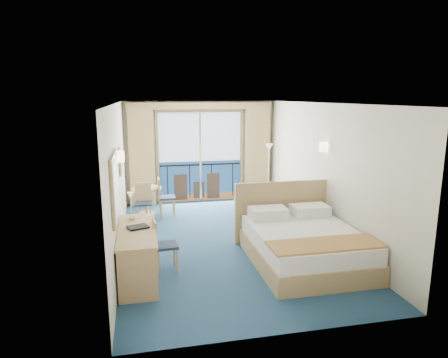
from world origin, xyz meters
TOP-DOWN VIEW (x-y plane):
  - floor at (0.00, 0.00)m, footprint 6.50×6.50m
  - room_walls at (0.00, 0.00)m, footprint 4.04×6.54m
  - balcony_door at (-0.01, 3.22)m, footprint 2.36×0.03m
  - curtain_left at (-1.55, 3.07)m, footprint 0.65×0.22m
  - curtain_right at (1.55, 3.07)m, footprint 0.65×0.22m
  - pelmet at (0.00, 3.10)m, footprint 3.80×0.25m
  - mirror at (-1.97, -1.50)m, footprint 0.05×1.25m
  - wall_print at (-1.97, 0.45)m, footprint 0.04×0.42m
  - sconce_left at (-1.94, -0.60)m, footprint 0.18×0.18m
  - sconce_right at (1.94, -0.15)m, footprint 0.18×0.18m
  - bed at (1.10, -1.26)m, footprint 1.92×2.28m
  - nightstand at (1.75, 0.28)m, footprint 0.45×0.43m
  - phone at (1.72, 0.29)m, footprint 0.20×0.18m
  - armchair at (1.24, 1.80)m, footprint 0.86×0.87m
  - floor_lamp at (1.75, 2.62)m, footprint 0.22×0.22m
  - desk at (-1.70, -1.74)m, footprint 0.58×1.70m
  - desk_chair at (-1.32, -1.09)m, footprint 0.41×0.40m
  - folder at (-1.68, -1.22)m, footprint 0.37×0.32m
  - desk_lamp at (-1.78, -0.74)m, footprint 0.12×0.12m
  - round_table at (-1.49, 2.22)m, footprint 0.73×0.73m
  - table_chair_a at (-1.09, 2.02)m, footprint 0.41×0.40m
  - table_chair_b at (-1.56, 1.75)m, footprint 0.38×0.39m

SIDE VIEW (x-z plane):
  - floor at x=0.00m, z-range 0.00..0.00m
  - nightstand at x=1.75m, z-range 0.00..0.59m
  - armchair at x=1.24m, z-range 0.00..0.64m
  - bed at x=1.10m, z-range -0.27..0.94m
  - desk at x=-1.70m, z-range 0.04..0.84m
  - table_chair_b at x=-1.56m, z-range 0.06..0.92m
  - desk_chair at x=-1.32m, z-range 0.06..0.93m
  - round_table at x=-1.49m, z-range 0.17..0.83m
  - table_chair_a at x=-1.09m, z-range 0.06..0.97m
  - phone at x=1.72m, z-range 0.59..0.66m
  - folder at x=-1.68m, z-range 0.80..0.83m
  - desk_lamp at x=-1.78m, z-range 0.91..1.35m
  - balcony_door at x=-0.01m, z-range -0.12..2.40m
  - floor_lamp at x=1.75m, z-range 0.41..2.01m
  - curtain_left at x=-1.55m, z-range 0.00..2.55m
  - curtain_right at x=1.55m, z-range 0.00..2.55m
  - mirror at x=-1.97m, z-range 1.08..2.03m
  - wall_print at x=-1.97m, z-range 1.34..1.86m
  - room_walls at x=0.00m, z-range 0.42..3.14m
  - sconce_left at x=-1.94m, z-range 1.76..1.94m
  - sconce_right at x=1.94m, z-range 1.76..1.94m
  - pelmet at x=0.00m, z-range 2.49..2.67m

